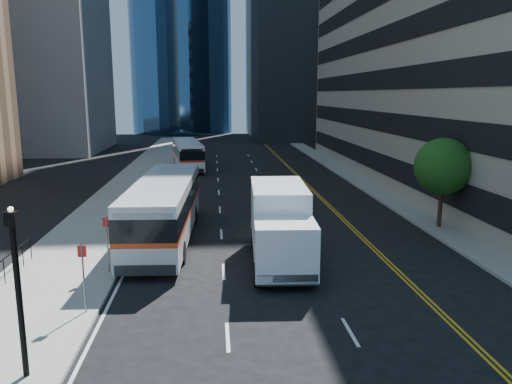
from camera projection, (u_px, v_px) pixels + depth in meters
ground at (311, 286)px, 20.14m from camera, size 160.00×160.00×0.00m
sidewalk_west at (138, 182)px, 43.70m from camera, size 5.00×90.00×0.15m
sidewalk_east at (356, 179)px, 45.32m from camera, size 2.00×90.00×0.15m
midrise_west at (27, 18)px, 65.28m from camera, size 18.00×18.00×35.00m
street_tree at (443, 166)px, 28.01m from camera, size 3.20×3.20×5.10m
lamp_post at (18, 286)px, 13.00m from camera, size 0.28×0.28×4.56m
bus_front at (165, 208)px, 26.19m from camera, size 3.23×12.61×3.23m
bus_rear at (187, 154)px, 52.09m from camera, size 3.87×11.16×2.82m
box_truck at (280, 224)px, 22.65m from camera, size 2.87×7.38×3.47m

